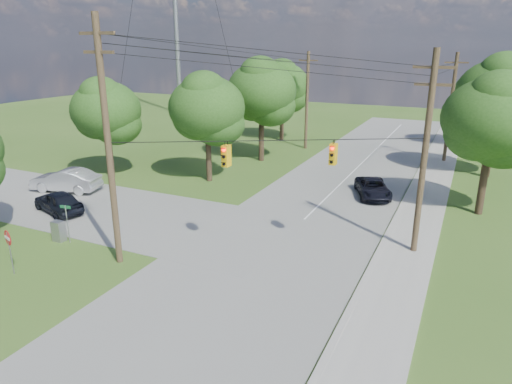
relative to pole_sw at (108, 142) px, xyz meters
The scene contains 22 objects.
ground 7.75m from the pole_sw, ahead, with size 140.00×140.00×0.00m, color #37581D.
main_road 10.16m from the pole_sw, 34.88° to the left, with size 10.00×100.00×0.03m, color gray.
sidewalk_east 15.37m from the pole_sw, 19.08° to the left, with size 2.60×100.00×0.12m, color #A2A097.
pole_sw is the anchor object (origin of this frame).
pole_ne 15.51m from the pole_sw, 29.38° to the left, with size 2.00×0.32×10.50m.
pole_north_e 32.55m from the pole_sw, 65.48° to the left, with size 2.00×0.32×10.00m.
pole_north_w 29.62m from the pole_sw, 90.77° to the left, with size 2.00×0.32×10.00m.
power_lines 13.04m from the pole_sw, 61.30° to the left, with size 13.93×29.62×4.93m.
traffic_signals 8.24m from the pole_sw, 29.38° to the left, with size 4.91×3.27×1.05m.
tree_w_near 14.99m from the pole_sw, 103.11° to the left, with size 6.00×6.00×8.40m.
tree_w_mid 22.73m from the pole_sw, 96.06° to the left, with size 6.40×6.40×9.22m.
tree_w_far 32.90m from the pole_sw, 97.69° to the left, with size 6.00×6.00×8.73m.
tree_e_near 22.78m from the pole_sw, 43.22° to the left, with size 6.20×6.20×8.81m.
tree_e_mid 30.79m from the pole_sw, 56.26° to the left, with size 6.60×6.60×9.64m.
tree_e_far 40.90m from the pole_sw, 66.82° to the left, with size 5.80×5.80×8.32m.
tree_cross_n 16.64m from the pole_sw, 133.29° to the left, with size 5.60×5.60×7.91m.
car_cross_dark 10.85m from the pole_sw, 155.52° to the left, with size 1.75×4.35×1.48m, color black.
car_cross_silver 14.84m from the pole_sw, 147.40° to the left, with size 1.81×5.20×1.71m, color #ACADB3.
car_main_north 19.55m from the pole_sw, 59.42° to the left, with size 2.12×4.60×1.28m, color black.
control_cabinet 7.46m from the pole_sw, behind, with size 0.65×0.47×1.18m, color gray.
do_not_enter_sign 6.72m from the pole_sw, 138.60° to the right, with size 0.74×0.26×2.29m.
street_name_sign 6.33m from the pole_sw, behind, with size 0.67×0.12×2.23m.
Camera 1 is at (10.81, -15.75, 10.61)m, focal length 32.00 mm.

